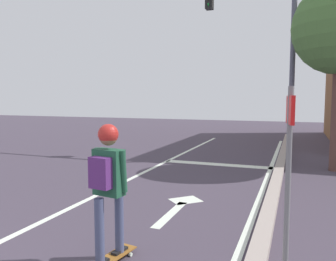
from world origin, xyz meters
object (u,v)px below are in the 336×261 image
skateboard (110,259)px  traffic_signal_mast (254,33)px  skater (108,175)px  street_sign_post (289,154)px

skateboard → traffic_signal_mast: size_ratio=0.14×
skater → skateboard: bearing=80.9°
traffic_signal_mast → street_sign_post: traffic_signal_mast is taller
skater → traffic_signal_mast: 8.62m
skateboard → street_sign_post: bearing=11.6°
skateboard → street_sign_post: (1.97, 0.40, 1.32)m
skater → street_sign_post: bearing=12.0°
skateboard → traffic_signal_mast: traffic_signal_mast is taller
skater → street_sign_post: 2.04m
skateboard → street_sign_post: street_sign_post is taller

